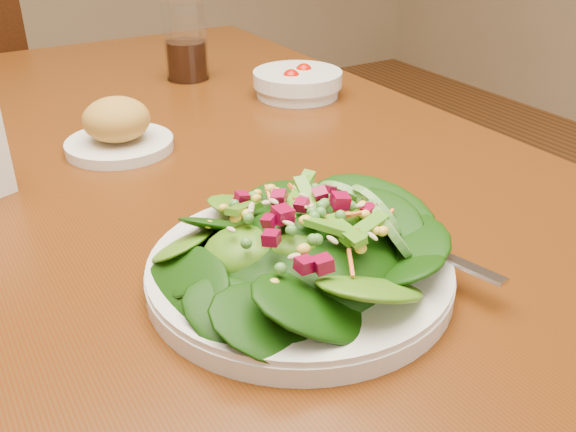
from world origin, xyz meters
name	(u,v)px	position (x,y,z in m)	size (l,w,h in m)	color
dining_table	(169,227)	(0.00, 0.00, 0.65)	(0.90, 1.40, 0.75)	#45260C
salad_plate	(309,252)	(0.01, -0.33, 0.78)	(0.28, 0.28, 0.08)	silver
bread_plate	(118,129)	(-0.04, 0.06, 0.78)	(0.14, 0.14, 0.07)	silver
tomato_bowl	(298,83)	(0.29, 0.14, 0.77)	(0.15, 0.15, 0.05)	silver
drinking_glass	(186,47)	(0.18, 0.33, 0.81)	(0.08, 0.08, 0.13)	silver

